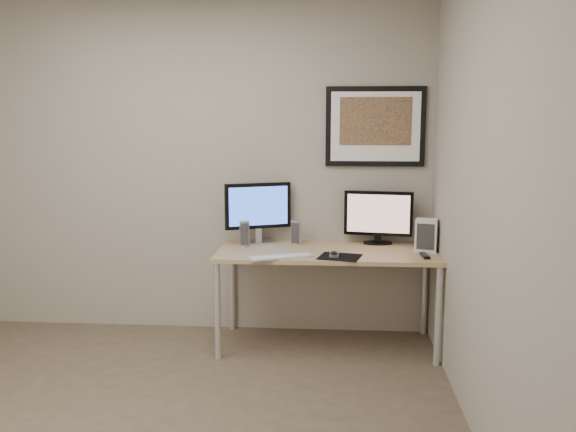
{
  "coord_description": "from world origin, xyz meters",
  "views": [
    {
      "loc": [
        1.03,
        -3.01,
        1.69
      ],
      "look_at": [
        0.73,
        1.1,
        1.02
      ],
      "focal_mm": 38.0,
      "sensor_mm": 36.0,
      "label": 1
    }
  ],
  "objects_px": {
    "monitor_tv": "(378,216)",
    "speaker_right": "(296,232)",
    "desk": "(327,259)",
    "fan_unit": "(426,235)",
    "speaker_left": "(245,233)",
    "monitor_large": "(258,210)",
    "framed_art": "(375,126)",
    "keyboard": "(281,257)"
  },
  "relations": [
    {
      "from": "monitor_tv",
      "to": "fan_unit",
      "type": "height_order",
      "value": "monitor_tv"
    },
    {
      "from": "keyboard",
      "to": "monitor_tv",
      "type": "bearing_deg",
      "value": 13.68
    },
    {
      "from": "speaker_left",
      "to": "monitor_tv",
      "type": "bearing_deg",
      "value": 0.36
    },
    {
      "from": "speaker_left",
      "to": "fan_unit",
      "type": "height_order",
      "value": "fan_unit"
    },
    {
      "from": "monitor_large",
      "to": "fan_unit",
      "type": "distance_m",
      "value": 1.27
    },
    {
      "from": "framed_art",
      "to": "fan_unit",
      "type": "bearing_deg",
      "value": -40.84
    },
    {
      "from": "framed_art",
      "to": "monitor_large",
      "type": "xyz_separation_m",
      "value": [
        -0.88,
        -0.13,
        -0.63
      ]
    },
    {
      "from": "speaker_right",
      "to": "monitor_tv",
      "type": "bearing_deg",
      "value": 14.74
    },
    {
      "from": "desk",
      "to": "monitor_tv",
      "type": "height_order",
      "value": "monitor_tv"
    },
    {
      "from": "keyboard",
      "to": "fan_unit",
      "type": "bearing_deg",
      "value": -7.31
    },
    {
      "from": "framed_art",
      "to": "monitor_tv",
      "type": "distance_m",
      "value": 0.68
    },
    {
      "from": "monitor_tv",
      "to": "fan_unit",
      "type": "bearing_deg",
      "value": -26.66
    },
    {
      "from": "framed_art",
      "to": "keyboard",
      "type": "bearing_deg",
      "value": -137.66
    },
    {
      "from": "monitor_large",
      "to": "monitor_tv",
      "type": "bearing_deg",
      "value": -19.34
    },
    {
      "from": "desk",
      "to": "speaker_right",
      "type": "distance_m",
      "value": 0.34
    },
    {
      "from": "monitor_large",
      "to": "fan_unit",
      "type": "height_order",
      "value": "monitor_large"
    },
    {
      "from": "desk",
      "to": "fan_unit",
      "type": "distance_m",
      "value": 0.74
    },
    {
      "from": "desk",
      "to": "keyboard",
      "type": "bearing_deg",
      "value": -138.97
    },
    {
      "from": "desk",
      "to": "framed_art",
      "type": "bearing_deg",
      "value": 43.46
    },
    {
      "from": "speaker_right",
      "to": "fan_unit",
      "type": "relative_size",
      "value": 0.8
    },
    {
      "from": "desk",
      "to": "fan_unit",
      "type": "bearing_deg",
      "value": 1.46
    },
    {
      "from": "monitor_tv",
      "to": "speaker_left",
      "type": "relative_size",
      "value": 2.64
    },
    {
      "from": "framed_art",
      "to": "monitor_tv",
      "type": "bearing_deg",
      "value": -68.31
    },
    {
      "from": "desk",
      "to": "speaker_left",
      "type": "height_order",
      "value": "speaker_left"
    },
    {
      "from": "speaker_right",
      "to": "keyboard",
      "type": "xyz_separation_m",
      "value": [
        -0.08,
        -0.46,
        -0.09
      ]
    },
    {
      "from": "monitor_large",
      "to": "speaker_left",
      "type": "height_order",
      "value": "monitor_large"
    },
    {
      "from": "speaker_left",
      "to": "framed_art",
      "type": "bearing_deg",
      "value": 5.33
    },
    {
      "from": "monitor_tv",
      "to": "speaker_right",
      "type": "xyz_separation_m",
      "value": [
        -0.62,
        -0.06,
        -0.12
      ]
    },
    {
      "from": "monitor_large",
      "to": "monitor_tv",
      "type": "distance_m",
      "value": 0.92
    },
    {
      "from": "monitor_tv",
      "to": "speaker_left",
      "type": "distance_m",
      "value": 1.02
    },
    {
      "from": "desk",
      "to": "monitor_tv",
      "type": "relative_size",
      "value": 3.09
    },
    {
      "from": "fan_unit",
      "to": "framed_art",
      "type": "bearing_deg",
      "value": 154.09
    },
    {
      "from": "speaker_right",
      "to": "fan_unit",
      "type": "bearing_deg",
      "value": -0.97
    },
    {
      "from": "framed_art",
      "to": "speaker_left",
      "type": "height_order",
      "value": "framed_art"
    },
    {
      "from": "framed_art",
      "to": "monitor_tv",
      "type": "height_order",
      "value": "framed_art"
    },
    {
      "from": "monitor_large",
      "to": "speaker_left",
      "type": "bearing_deg",
      "value": -154.1
    },
    {
      "from": "framed_art",
      "to": "fan_unit",
      "type": "xyz_separation_m",
      "value": [
        0.36,
        -0.31,
        -0.77
      ]
    },
    {
      "from": "fan_unit",
      "to": "keyboard",
      "type": "bearing_deg",
      "value": -149.22
    },
    {
      "from": "monitor_large",
      "to": "speaker_left",
      "type": "xyz_separation_m",
      "value": [
        -0.09,
        -0.1,
        -0.16
      ]
    },
    {
      "from": "monitor_tv",
      "to": "desk",
      "type": "bearing_deg",
      "value": -138.66
    },
    {
      "from": "desk",
      "to": "fan_unit",
      "type": "height_order",
      "value": "fan_unit"
    },
    {
      "from": "framed_art",
      "to": "fan_unit",
      "type": "height_order",
      "value": "framed_art"
    }
  ]
}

